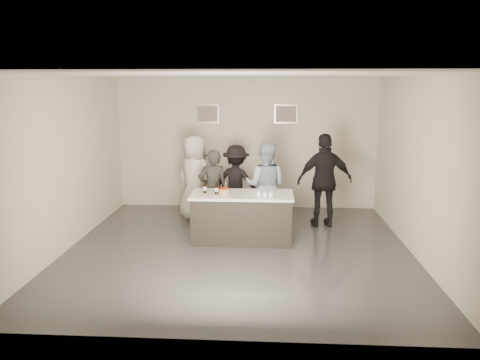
{
  "coord_description": "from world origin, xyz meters",
  "views": [
    {
      "loc": [
        0.5,
        -7.81,
        2.84
      ],
      "look_at": [
        0.0,
        0.5,
        1.15
      ],
      "focal_mm": 35.0,
      "sensor_mm": 36.0,
      "label": 1
    }
  ],
  "objects_px": {
    "bar_counter": "(242,217)",
    "beer_bottle_a": "(205,186)",
    "person_guest_left": "(195,178)",
    "beer_bottle_b": "(216,187)",
    "cake": "(224,191)",
    "person_main_black": "(213,189)",
    "person_guest_right": "(325,181)",
    "person_main_blue": "(265,186)",
    "person_guest_back": "(236,182)"
  },
  "relations": [
    {
      "from": "person_main_black",
      "to": "person_guest_back",
      "type": "distance_m",
      "value": 0.84
    },
    {
      "from": "person_guest_right",
      "to": "person_main_black",
      "type": "bearing_deg",
      "value": -1.19
    },
    {
      "from": "person_guest_back",
      "to": "beer_bottle_a",
      "type": "bearing_deg",
      "value": 84.8
    },
    {
      "from": "bar_counter",
      "to": "beer_bottle_a",
      "type": "bearing_deg",
      "value": 179.23
    },
    {
      "from": "person_main_black",
      "to": "person_guest_back",
      "type": "height_order",
      "value": "person_main_black"
    },
    {
      "from": "person_main_blue",
      "to": "person_guest_left",
      "type": "xyz_separation_m",
      "value": [
        -1.51,
        0.54,
        0.03
      ]
    },
    {
      "from": "beer_bottle_b",
      "to": "person_guest_left",
      "type": "distance_m",
      "value": 1.6
    },
    {
      "from": "bar_counter",
      "to": "person_guest_right",
      "type": "distance_m",
      "value": 1.98
    },
    {
      "from": "beer_bottle_b",
      "to": "person_main_black",
      "type": "distance_m",
      "value": 0.88
    },
    {
      "from": "beer_bottle_a",
      "to": "beer_bottle_b",
      "type": "height_order",
      "value": "same"
    },
    {
      "from": "cake",
      "to": "beer_bottle_a",
      "type": "bearing_deg",
      "value": 177.02
    },
    {
      "from": "bar_counter",
      "to": "cake",
      "type": "bearing_deg",
      "value": -178.3
    },
    {
      "from": "person_main_black",
      "to": "person_guest_right",
      "type": "relative_size",
      "value": 0.84
    },
    {
      "from": "person_main_black",
      "to": "person_main_blue",
      "type": "height_order",
      "value": "person_main_blue"
    },
    {
      "from": "cake",
      "to": "beer_bottle_b",
      "type": "xyz_separation_m",
      "value": [
        -0.14,
        -0.07,
        0.09
      ]
    },
    {
      "from": "cake",
      "to": "beer_bottle_a",
      "type": "xyz_separation_m",
      "value": [
        -0.36,
        0.02,
        0.09
      ]
    },
    {
      "from": "person_guest_left",
      "to": "beer_bottle_a",
      "type": "bearing_deg",
      "value": 139.47
    },
    {
      "from": "beer_bottle_b",
      "to": "cake",
      "type": "bearing_deg",
      "value": 25.92
    },
    {
      "from": "beer_bottle_a",
      "to": "person_guest_right",
      "type": "bearing_deg",
      "value": 23.86
    },
    {
      "from": "beer_bottle_b",
      "to": "person_guest_right",
      "type": "xyz_separation_m",
      "value": [
        2.08,
        1.1,
        -0.08
      ]
    },
    {
      "from": "bar_counter",
      "to": "person_guest_left",
      "type": "bearing_deg",
      "value": 128.15
    },
    {
      "from": "beer_bottle_b",
      "to": "person_guest_back",
      "type": "xyz_separation_m",
      "value": [
        0.25,
        1.57,
        -0.23
      ]
    },
    {
      "from": "beer_bottle_a",
      "to": "person_guest_right",
      "type": "height_order",
      "value": "person_guest_right"
    },
    {
      "from": "beer_bottle_a",
      "to": "person_main_blue",
      "type": "bearing_deg",
      "value": 37.4
    },
    {
      "from": "bar_counter",
      "to": "person_guest_left",
      "type": "distance_m",
      "value": 1.82
    },
    {
      "from": "person_main_blue",
      "to": "person_guest_left",
      "type": "bearing_deg",
      "value": -8.87
    },
    {
      "from": "bar_counter",
      "to": "beer_bottle_a",
      "type": "distance_m",
      "value": 0.9
    },
    {
      "from": "cake",
      "to": "person_guest_right",
      "type": "bearing_deg",
      "value": 28.11
    },
    {
      "from": "person_main_black",
      "to": "person_main_blue",
      "type": "bearing_deg",
      "value": 168.45
    },
    {
      "from": "cake",
      "to": "beer_bottle_a",
      "type": "height_order",
      "value": "beer_bottle_a"
    },
    {
      "from": "cake",
      "to": "beer_bottle_b",
      "type": "distance_m",
      "value": 0.18
    },
    {
      "from": "person_main_black",
      "to": "beer_bottle_b",
      "type": "bearing_deg",
      "value": 84.66
    },
    {
      "from": "beer_bottle_b",
      "to": "person_main_blue",
      "type": "distance_m",
      "value": 1.29
    },
    {
      "from": "cake",
      "to": "person_guest_back",
      "type": "xyz_separation_m",
      "value": [
        0.11,
        1.5,
        -0.14
      ]
    },
    {
      "from": "person_main_blue",
      "to": "person_guest_back",
      "type": "xyz_separation_m",
      "value": [
        -0.63,
        0.64,
        -0.07
      ]
    },
    {
      "from": "beer_bottle_b",
      "to": "person_guest_right",
      "type": "height_order",
      "value": "person_guest_right"
    },
    {
      "from": "person_main_black",
      "to": "person_guest_right",
      "type": "height_order",
      "value": "person_guest_right"
    },
    {
      "from": "person_main_blue",
      "to": "person_guest_left",
      "type": "distance_m",
      "value": 1.6
    },
    {
      "from": "cake",
      "to": "beer_bottle_b",
      "type": "bearing_deg",
      "value": -154.08
    },
    {
      "from": "person_guest_left",
      "to": "person_guest_right",
      "type": "relative_size",
      "value": 0.95
    },
    {
      "from": "cake",
      "to": "person_guest_left",
      "type": "distance_m",
      "value": 1.59
    },
    {
      "from": "beer_bottle_b",
      "to": "person_guest_right",
      "type": "relative_size",
      "value": 0.14
    },
    {
      "from": "person_guest_left",
      "to": "bar_counter",
      "type": "bearing_deg",
      "value": 161.17
    },
    {
      "from": "person_main_black",
      "to": "person_guest_left",
      "type": "bearing_deg",
      "value": -69.9
    },
    {
      "from": "cake",
      "to": "person_main_black",
      "type": "xyz_separation_m",
      "value": [
        -0.3,
        0.77,
        -0.14
      ]
    },
    {
      "from": "beer_bottle_a",
      "to": "person_guest_right",
      "type": "distance_m",
      "value": 2.52
    },
    {
      "from": "beer_bottle_b",
      "to": "person_guest_left",
      "type": "xyz_separation_m",
      "value": [
        -0.63,
        1.46,
        -0.12
      ]
    },
    {
      "from": "bar_counter",
      "to": "beer_bottle_a",
      "type": "xyz_separation_m",
      "value": [
        -0.68,
        0.01,
        0.58
      ]
    },
    {
      "from": "person_guest_right",
      "to": "person_guest_left",
      "type": "bearing_deg",
      "value": -15.51
    },
    {
      "from": "bar_counter",
      "to": "cake",
      "type": "xyz_separation_m",
      "value": [
        -0.32,
        -0.01,
        0.49
      ]
    }
  ]
}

